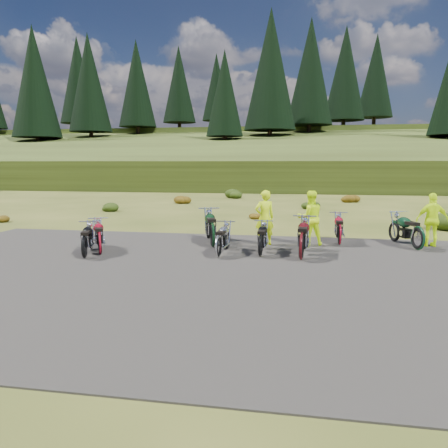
% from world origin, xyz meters
% --- Properties ---
extents(ground, '(300.00, 300.00, 0.00)m').
position_xyz_m(ground, '(0.00, 0.00, 0.00)').
color(ground, '#3B4617').
rests_on(ground, ground).
extents(gravel_pad, '(20.00, 12.00, 0.04)m').
position_xyz_m(gravel_pad, '(0.00, -2.00, 0.00)').
color(gravel_pad, black).
rests_on(gravel_pad, ground).
extents(hill_slope, '(300.00, 45.97, 9.37)m').
position_xyz_m(hill_slope, '(0.00, 50.00, 0.00)').
color(hill_slope, '#2E3812').
rests_on(hill_slope, ground).
extents(hill_plateau, '(300.00, 90.00, 9.17)m').
position_xyz_m(hill_plateau, '(0.00, 110.00, 0.00)').
color(hill_plateau, '#2E3812').
rests_on(hill_plateau, ground).
extents(conifer_14, '(5.28, 5.28, 14.00)m').
position_xyz_m(conifer_14, '(-51.00, 70.00, 16.55)').
color(conifer_14, black).
rests_on(conifer_14, ground).
extents(conifer_15, '(7.92, 7.92, 20.00)m').
position_xyz_m(conifer_15, '(-45.00, 76.00, 20.16)').
color(conifer_15, black).
rests_on(conifer_15, ground).
extents(conifer_16, '(7.48, 7.48, 19.00)m').
position_xyz_m(conifer_16, '(-39.00, 51.00, 15.28)').
color(conifer_16, black).
rests_on(conifer_16, ground).
extents(conifer_17, '(7.04, 7.04, 18.00)m').
position_xyz_m(conifer_17, '(-33.00, 57.00, 15.97)').
color(conifer_17, black).
rests_on(conifer_17, ground).
extents(conifer_18, '(6.60, 6.60, 17.00)m').
position_xyz_m(conifer_18, '(-27.00, 63.00, 16.66)').
color(conifer_18, black).
rests_on(conifer_18, ground).
extents(conifer_19, '(6.16, 6.16, 16.00)m').
position_xyz_m(conifer_19, '(-21.00, 69.00, 17.36)').
color(conifer_19, black).
rests_on(conifer_19, ground).
extents(conifer_20, '(5.72, 5.72, 15.00)m').
position_xyz_m(conifer_20, '(-15.00, 75.00, 17.65)').
color(conifer_20, black).
rests_on(conifer_20, ground).
extents(conifer_21, '(5.28, 5.28, 14.00)m').
position_xyz_m(conifer_21, '(-9.00, 50.00, 12.56)').
color(conifer_21, black).
rests_on(conifer_21, ground).
extents(conifer_22, '(7.92, 7.92, 20.00)m').
position_xyz_m(conifer_22, '(-3.00, 56.00, 16.77)').
color(conifer_22, black).
rests_on(conifer_22, ground).
extents(conifer_23, '(7.48, 7.48, 19.00)m').
position_xyz_m(conifer_23, '(3.00, 62.00, 17.47)').
color(conifer_23, black).
rests_on(conifer_23, ground).
extents(conifer_24, '(7.04, 7.04, 18.00)m').
position_xyz_m(conifer_24, '(9.00, 68.00, 18.16)').
color(conifer_24, black).
rests_on(conifer_24, ground).
extents(conifer_25, '(6.60, 6.60, 17.00)m').
position_xyz_m(conifer_25, '(15.00, 74.00, 18.66)').
color(conifer_25, black).
rests_on(conifer_25, ground).
extents(shrub_0, '(0.77, 0.77, 0.45)m').
position_xyz_m(shrub_0, '(-12.00, 6.00, 0.23)').
color(shrub_0, brown).
rests_on(shrub_0, ground).
extents(shrub_1, '(1.03, 1.03, 0.61)m').
position_xyz_m(shrub_1, '(-9.10, 11.30, 0.31)').
color(shrub_1, black).
rests_on(shrub_1, ground).
extents(shrub_2, '(1.30, 1.30, 0.77)m').
position_xyz_m(shrub_2, '(-6.20, 16.60, 0.38)').
color(shrub_2, brown).
rests_on(shrub_2, ground).
extents(shrub_3, '(1.56, 1.56, 0.92)m').
position_xyz_m(shrub_3, '(-3.30, 21.90, 0.46)').
color(shrub_3, black).
rests_on(shrub_3, ground).
extents(shrub_4, '(0.77, 0.77, 0.45)m').
position_xyz_m(shrub_4, '(-0.40, 9.20, 0.23)').
color(shrub_4, brown).
rests_on(shrub_4, ground).
extents(shrub_5, '(1.03, 1.03, 0.61)m').
position_xyz_m(shrub_5, '(2.50, 14.50, 0.31)').
color(shrub_5, black).
rests_on(shrub_5, ground).
extents(shrub_6, '(1.30, 1.30, 0.77)m').
position_xyz_m(shrub_6, '(5.40, 19.80, 0.38)').
color(shrub_6, brown).
rests_on(shrub_6, ground).
extents(motorcycle_0, '(1.21, 2.00, 0.99)m').
position_xyz_m(motorcycle_0, '(-4.28, -0.95, 0.00)').
color(motorcycle_0, black).
rests_on(motorcycle_0, ground).
extents(motorcycle_1, '(1.48, 2.04, 1.03)m').
position_xyz_m(motorcycle_1, '(-4.07, -0.36, 0.00)').
color(motorcycle_1, maroon).
rests_on(motorcycle_1, ground).
extents(motorcycle_2, '(1.42, 2.44, 1.21)m').
position_xyz_m(motorcycle_2, '(-0.92, 1.40, 0.00)').
color(motorcycle_2, black).
rests_on(motorcycle_2, ground).
extents(motorcycle_3, '(0.71, 1.89, 0.98)m').
position_xyz_m(motorcycle_3, '(-0.43, -0.15, 0.00)').
color(motorcycle_3, '#A2A3A7').
rests_on(motorcycle_3, ground).
extents(motorcycle_4, '(0.90, 2.29, 1.17)m').
position_xyz_m(motorcycle_4, '(1.99, -0.06, 0.00)').
color(motorcycle_4, '#440B0F').
rests_on(motorcycle_4, ground).
extents(motorcycle_5, '(0.63, 1.88, 0.98)m').
position_xyz_m(motorcycle_5, '(0.78, 0.17, 0.00)').
color(motorcycle_5, black).
rests_on(motorcycle_5, ground).
extents(motorcycle_6, '(0.70, 1.98, 1.03)m').
position_xyz_m(motorcycle_6, '(3.28, 2.57, 0.00)').
color(motorcycle_6, maroon).
rests_on(motorcycle_6, ground).
extents(motorcycle_7, '(1.35, 2.30, 1.14)m').
position_xyz_m(motorcycle_7, '(5.66, 2.05, 0.00)').
color(motorcycle_7, '#0E341C').
rests_on(motorcycle_7, ground).
extents(person_middle, '(0.80, 0.67, 1.86)m').
position_xyz_m(person_middle, '(0.74, 2.14, 0.93)').
color(person_middle, '#CBEE0C').
rests_on(person_middle, ground).
extents(person_right_a, '(1.06, 0.92, 1.85)m').
position_xyz_m(person_right_a, '(2.26, 2.40, 0.92)').
color(person_right_a, '#CBEE0C').
rests_on(person_right_a, ground).
extents(person_right_b, '(1.09, 0.54, 1.79)m').
position_xyz_m(person_right_b, '(6.27, 2.82, 0.89)').
color(person_right_b, '#CBEE0C').
rests_on(person_right_b, ground).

